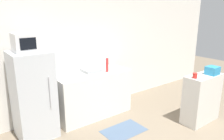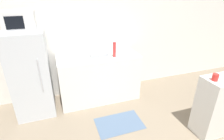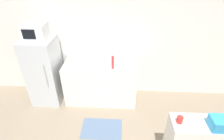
% 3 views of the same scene
% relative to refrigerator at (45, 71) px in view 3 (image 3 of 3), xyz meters
% --- Properties ---
extents(wall_back, '(8.00, 0.06, 2.60)m').
position_rel_refrigerator_xyz_m(wall_back, '(1.46, 0.44, 0.54)').
color(wall_back, white).
rests_on(wall_back, ground_plane).
extents(refrigerator, '(0.63, 0.67, 1.52)m').
position_rel_refrigerator_xyz_m(refrigerator, '(0.00, 0.00, 0.00)').
color(refrigerator, silver).
rests_on(refrigerator, ground_plane).
extents(microwave, '(0.44, 0.36, 0.30)m').
position_rel_refrigerator_xyz_m(microwave, '(-0.00, -0.00, 0.91)').
color(microwave, white).
rests_on(microwave, refrigerator).
extents(counter, '(1.57, 0.67, 0.94)m').
position_rel_refrigerator_xyz_m(counter, '(1.22, 0.06, -0.29)').
color(counter, silver).
rests_on(counter, ground_plane).
extents(sink_basin, '(0.33, 0.33, 0.06)m').
position_rel_refrigerator_xyz_m(sink_basin, '(1.22, 0.10, 0.21)').
color(sink_basin, '#9EA3A8').
rests_on(sink_basin, counter).
extents(bottle_tall, '(0.06, 0.06, 0.28)m').
position_rel_refrigerator_xyz_m(bottle_tall, '(1.50, -0.09, 0.32)').
color(bottle_tall, red).
rests_on(bottle_tall, counter).
extents(bottle_short, '(0.08, 0.08, 0.12)m').
position_rel_refrigerator_xyz_m(bottle_short, '(1.61, 0.19, 0.24)').
color(bottle_short, silver).
rests_on(bottle_short, counter).
extents(basket, '(0.23, 0.21, 0.16)m').
position_rel_refrigerator_xyz_m(basket, '(2.94, -1.54, 0.28)').
color(basket, '#2D8EC6').
rests_on(basket, shelf_cabinet).
extents(jar, '(0.08, 0.08, 0.10)m').
position_rel_refrigerator_xyz_m(jar, '(2.47, -1.48, 0.25)').
color(jar, red).
rests_on(jar, shelf_cabinet).
extents(kitchen_rug, '(0.79, 0.51, 0.01)m').
position_rel_refrigerator_xyz_m(kitchen_rug, '(1.32, -0.85, -0.75)').
color(kitchen_rug, slate).
rests_on(kitchen_rug, ground_plane).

